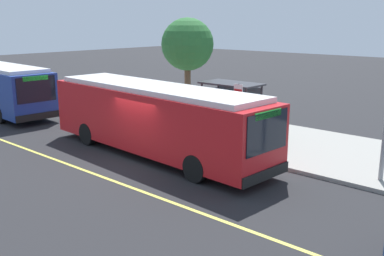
# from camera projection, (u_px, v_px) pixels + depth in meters

# --- Properties ---
(ground_plane) EXTENTS (120.00, 120.00, 0.00)m
(ground_plane) POSITION_uv_depth(u_px,v_px,m) (142.00, 161.00, 17.95)
(ground_plane) COLOR #232326
(sidewalk_curb) EXTENTS (44.00, 6.40, 0.15)m
(sidewalk_curb) POSITION_uv_depth(u_px,v_px,m) (231.00, 132.00, 22.30)
(sidewalk_curb) COLOR gray
(sidewalk_curb) RESTS_ON ground_plane
(lane_stripe_center) EXTENTS (36.00, 0.14, 0.01)m
(lane_stripe_center) POSITION_uv_depth(u_px,v_px,m) (97.00, 175.00, 16.35)
(lane_stripe_center) COLOR #E0D64C
(lane_stripe_center) RESTS_ON ground_plane
(transit_bus_main) EXTENTS (11.48, 3.23, 2.95)m
(transit_bus_main) POSITION_uv_depth(u_px,v_px,m) (155.00, 117.00, 18.45)
(transit_bus_main) COLOR red
(transit_bus_main) RESTS_ON ground_plane
(bus_shelter) EXTENTS (2.90, 1.60, 2.48)m
(bus_shelter) POSITION_uv_depth(u_px,v_px,m) (230.00, 97.00, 21.66)
(bus_shelter) COLOR #333338
(bus_shelter) RESTS_ON sidewalk_curb
(waiting_bench) EXTENTS (1.60, 0.48, 0.95)m
(waiting_bench) POSITION_uv_depth(u_px,v_px,m) (231.00, 123.00, 21.77)
(waiting_bench) COLOR brown
(waiting_bench) RESTS_ON sidewalk_curb
(route_sign_post) EXTENTS (0.44, 0.08, 2.80)m
(route_sign_post) POSITION_uv_depth(u_px,v_px,m) (238.00, 107.00, 18.79)
(route_sign_post) COLOR #333338
(route_sign_post) RESTS_ON sidewalk_curb
(pedestrian_commuter) EXTENTS (0.24, 0.40, 1.69)m
(pedestrian_commuter) POSITION_uv_depth(u_px,v_px,m) (242.00, 122.00, 19.92)
(pedestrian_commuter) COLOR #282D47
(pedestrian_commuter) RESTS_ON sidewalk_curb
(street_tree_near_shelter) EXTENTS (2.99, 2.99, 5.55)m
(street_tree_near_shelter) POSITION_uv_depth(u_px,v_px,m) (188.00, 45.00, 25.36)
(street_tree_near_shelter) COLOR brown
(street_tree_near_shelter) RESTS_ON sidewalk_curb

